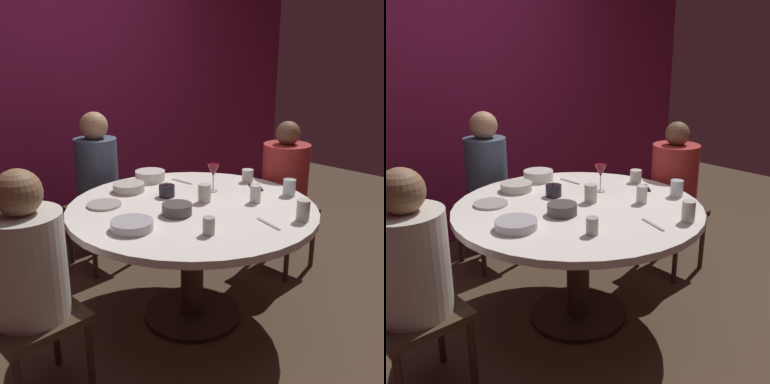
% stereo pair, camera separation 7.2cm
% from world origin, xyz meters
% --- Properties ---
extents(ground_plane, '(8.00, 8.00, 0.00)m').
position_xyz_m(ground_plane, '(0.00, 0.00, 0.00)').
color(ground_plane, '#4C3828').
extents(back_wall, '(6.00, 0.10, 2.60)m').
position_xyz_m(back_wall, '(0.00, 1.61, 1.30)').
color(back_wall, maroon).
rests_on(back_wall, ground).
extents(dining_table, '(1.45, 1.45, 0.74)m').
position_xyz_m(dining_table, '(0.00, 0.00, 0.60)').
color(dining_table, white).
rests_on(dining_table, ground).
extents(seated_diner_left, '(0.40, 0.40, 1.14)m').
position_xyz_m(seated_diner_left, '(-1.00, 0.00, 0.71)').
color(seated_diner_left, '#3F2D1E').
rests_on(seated_diner_left, ground).
extents(seated_diner_back, '(0.40, 0.40, 1.18)m').
position_xyz_m(seated_diner_back, '(0.00, 1.00, 0.73)').
color(seated_diner_back, '#3F2D1E').
rests_on(seated_diner_back, ground).
extents(seated_diner_right, '(0.40, 0.40, 1.12)m').
position_xyz_m(seated_diner_right, '(0.95, 0.00, 0.70)').
color(seated_diner_right, '#3F2D1E').
rests_on(seated_diner_right, ground).
extents(candle_holder, '(0.10, 0.10, 0.09)m').
position_xyz_m(candle_holder, '(-0.00, 0.22, 0.77)').
color(candle_holder, black).
rests_on(candle_holder, dining_table).
extents(wine_glass, '(0.08, 0.08, 0.18)m').
position_xyz_m(wine_glass, '(0.28, 0.09, 0.87)').
color(wine_glass, silver).
rests_on(wine_glass, dining_table).
extents(dinner_plate, '(0.20, 0.20, 0.01)m').
position_xyz_m(dinner_plate, '(-0.37, 0.35, 0.75)').
color(dinner_plate, '#B2ADA3').
rests_on(dinner_plate, dining_table).
extents(cell_phone, '(0.14, 0.15, 0.01)m').
position_xyz_m(cell_phone, '(0.53, -0.05, 0.74)').
color(cell_phone, black).
rests_on(cell_phone, dining_table).
extents(bowl_serving_large, '(0.22, 0.22, 0.05)m').
position_xyz_m(bowl_serving_large, '(-0.47, -0.05, 0.76)').
color(bowl_serving_large, '#B7B7BC').
rests_on(bowl_serving_large, dining_table).
extents(bowl_salad_center, '(0.17, 0.17, 0.06)m').
position_xyz_m(bowl_salad_center, '(-0.17, -0.05, 0.77)').
color(bowl_salad_center, '#4C4742').
rests_on(bowl_salad_center, dining_table).
extents(bowl_small_white, '(0.20, 0.20, 0.07)m').
position_xyz_m(bowl_small_white, '(0.15, 0.56, 0.77)').
color(bowl_small_white, silver).
rests_on(bowl_small_white, dining_table).
extents(bowl_sauce_side, '(0.20, 0.20, 0.05)m').
position_xyz_m(bowl_sauce_side, '(-0.10, 0.47, 0.76)').
color(bowl_sauce_side, beige).
rests_on(bowl_sauce_side, dining_table).
extents(cup_near_candle, '(0.08, 0.08, 0.11)m').
position_xyz_m(cup_near_candle, '(0.09, -0.01, 0.79)').
color(cup_near_candle, beige).
rests_on(cup_near_candle, dining_table).
extents(cup_by_left_diner, '(0.08, 0.08, 0.09)m').
position_xyz_m(cup_by_left_diner, '(0.60, 0.07, 0.78)').
color(cup_by_left_diner, silver).
rests_on(cup_by_left_diner, dining_table).
extents(cup_by_right_diner, '(0.06, 0.06, 0.10)m').
position_xyz_m(cup_by_right_diner, '(0.30, -0.23, 0.79)').
color(cup_by_right_diner, silver).
rests_on(cup_by_right_diner, dining_table).
extents(cup_center_front, '(0.08, 0.08, 0.10)m').
position_xyz_m(cup_center_front, '(0.56, -0.29, 0.79)').
color(cup_center_front, silver).
rests_on(cup_center_front, dining_table).
extents(cup_far_edge, '(0.07, 0.07, 0.11)m').
position_xyz_m(cup_far_edge, '(0.25, -0.58, 0.79)').
color(cup_far_edge, beige).
rests_on(cup_far_edge, dining_table).
extents(cup_beside_wine, '(0.06, 0.06, 0.09)m').
position_xyz_m(cup_beside_wine, '(-0.24, -0.36, 0.78)').
color(cup_beside_wine, '#B2ADA3').
rests_on(cup_beside_wine, dining_table).
extents(fork_near_plate, '(0.06, 0.18, 0.01)m').
position_xyz_m(fork_near_plate, '(0.08, -0.49, 0.74)').
color(fork_near_plate, '#B7B7BC').
rests_on(fork_near_plate, dining_table).
extents(knife_near_plate, '(0.03, 0.18, 0.01)m').
position_xyz_m(knife_near_plate, '(0.28, 0.38, 0.74)').
color(knife_near_plate, '#B7B7BC').
rests_on(knife_near_plate, dining_table).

